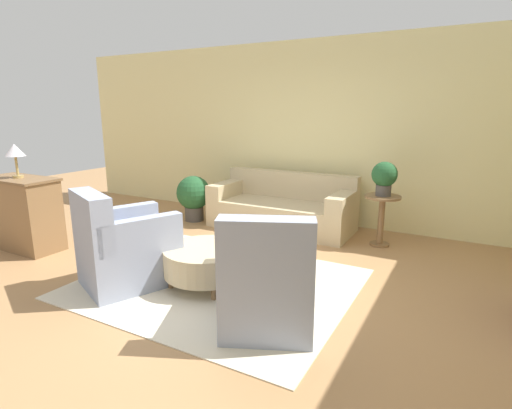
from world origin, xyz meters
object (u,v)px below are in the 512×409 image
(couch, at_px, (283,208))
(dresser, at_px, (23,212))
(ottoman_table, at_px, (207,260))
(side_table, at_px, (382,213))
(armchair_left, at_px, (124,249))
(potted_plant_on_side_table, at_px, (384,176))
(table_lamp, at_px, (15,152))
(potted_plant_floor, at_px, (194,195))
(armchair_right, at_px, (268,282))

(couch, distance_m, dresser, 3.53)
(ottoman_table, relative_size, dresser, 0.83)
(ottoman_table, xyz_separation_m, side_table, (1.30, 2.11, 0.19))
(armchair_left, xyz_separation_m, potted_plant_on_side_table, (2.03, 2.52, 0.54))
(dresser, bearing_deg, table_lamp, -172.87)
(ottoman_table, height_order, dresser, dresser)
(potted_plant_on_side_table, relative_size, potted_plant_floor, 0.61)
(side_table, xyz_separation_m, dresser, (-4.02, -2.32, 0.03))
(couch, height_order, potted_plant_floor, couch)
(couch, distance_m, table_lamp, 3.65)
(potted_plant_on_side_table, bearing_deg, dresser, -150.03)
(side_table, height_order, table_lamp, table_lamp)
(side_table, xyz_separation_m, potted_plant_floor, (-2.92, -0.19, -0.03))
(armchair_right, xyz_separation_m, side_table, (0.39, 2.52, 0.06))
(armchair_right, bearing_deg, dresser, 176.85)
(potted_plant_on_side_table, relative_size, table_lamp, 1.05)
(dresser, height_order, table_lamp, table_lamp)
(armchair_right, height_order, potted_plant_on_side_table, potted_plant_on_side_table)
(couch, relative_size, armchair_right, 1.96)
(side_table, bearing_deg, armchair_left, -128.90)
(couch, bearing_deg, armchair_right, -67.45)
(couch, xyz_separation_m, ottoman_table, (0.19, -2.25, -0.04))
(potted_plant_floor, xyz_separation_m, table_lamp, (-1.09, -2.13, 0.84))
(armchair_left, height_order, dresser, armchair_left)
(ottoman_table, bearing_deg, couch, 94.89)
(dresser, bearing_deg, side_table, 29.97)
(potted_plant_floor, height_order, table_lamp, table_lamp)
(couch, relative_size, ottoman_table, 2.45)
(potted_plant_on_side_table, xyz_separation_m, potted_plant_floor, (-2.92, -0.19, -0.51))
(ottoman_table, relative_size, side_table, 1.29)
(couch, distance_m, ottoman_table, 2.25)
(couch, relative_size, potted_plant_floor, 2.92)
(side_table, distance_m, table_lamp, 4.70)
(ottoman_table, distance_m, potted_plant_floor, 2.52)
(couch, height_order, armchair_left, armchair_left)
(potted_plant_on_side_table, bearing_deg, couch, 174.62)
(armchair_right, relative_size, potted_plant_floor, 1.49)
(potted_plant_floor, bearing_deg, armchair_right, -42.57)
(couch, bearing_deg, ottoman_table, -85.11)
(couch, relative_size, dresser, 2.04)
(side_table, bearing_deg, armchair_right, -98.79)
(armchair_right, xyz_separation_m, potted_plant_on_side_table, (0.39, 2.52, 0.54))
(armchair_left, relative_size, table_lamp, 2.57)
(side_table, bearing_deg, ottoman_table, -121.69)
(dresser, xyz_separation_m, table_lamp, (-0.00, -0.00, 0.78))
(couch, bearing_deg, potted_plant_floor, -167.18)
(couch, distance_m, armchair_right, 2.88)
(potted_plant_floor, distance_m, table_lamp, 2.53)
(armchair_left, distance_m, ottoman_table, 0.85)
(armchair_left, height_order, ottoman_table, armchair_left)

